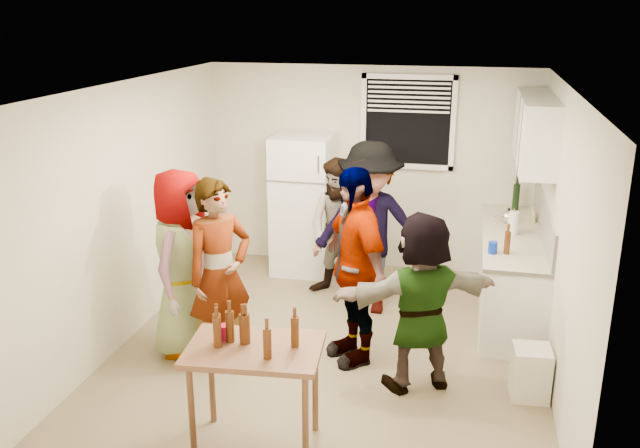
% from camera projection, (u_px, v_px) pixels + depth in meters
% --- Properties ---
extents(room, '(4.00, 4.50, 2.50)m').
position_uv_depth(room, '(332.00, 345.00, 6.62)').
color(room, beige).
rests_on(room, ground).
extents(window, '(1.12, 0.10, 1.06)m').
position_uv_depth(window, '(408.00, 122.00, 8.01)').
color(window, white).
rests_on(window, room).
extents(refrigerator, '(0.70, 0.70, 1.70)m').
position_uv_depth(refrigerator, '(303.00, 205.00, 8.26)').
color(refrigerator, white).
rests_on(refrigerator, ground).
extents(counter_lower, '(0.60, 2.20, 0.86)m').
position_uv_depth(counter_lower, '(510.00, 275.00, 7.20)').
color(counter_lower, white).
rests_on(counter_lower, ground).
extents(countertop, '(0.64, 2.22, 0.04)m').
position_uv_depth(countertop, '(514.00, 235.00, 7.06)').
color(countertop, beige).
rests_on(countertop, counter_lower).
extents(backsplash, '(0.03, 2.20, 0.36)m').
position_uv_depth(backsplash, '(544.00, 219.00, 6.94)').
color(backsplash, '#BCB6AD').
rests_on(backsplash, countertop).
extents(upper_cabinets, '(0.34, 1.60, 0.70)m').
position_uv_depth(upper_cabinets, '(535.00, 131.00, 6.89)').
color(upper_cabinets, white).
rests_on(upper_cabinets, room).
extents(kettle, '(0.22, 0.19, 0.18)m').
position_uv_depth(kettle, '(508.00, 223.00, 7.40)').
color(kettle, silver).
rests_on(kettle, countertop).
extents(paper_towel, '(0.11, 0.11, 0.24)m').
position_uv_depth(paper_towel, '(512.00, 234.00, 7.03)').
color(paper_towel, white).
rests_on(paper_towel, countertop).
extents(wine_bottle, '(0.08, 0.08, 0.31)m').
position_uv_depth(wine_bottle, '(515.00, 209.00, 7.89)').
color(wine_bottle, black).
rests_on(wine_bottle, countertop).
extents(beer_bottle_counter, '(0.06, 0.06, 0.22)m').
position_uv_depth(beer_bottle_counter, '(506.00, 254.00, 6.48)').
color(beer_bottle_counter, '#47230C').
rests_on(beer_bottle_counter, countertop).
extents(blue_cup, '(0.09, 0.09, 0.11)m').
position_uv_depth(blue_cup, '(492.00, 253.00, 6.49)').
color(blue_cup, '#0A28A4').
rests_on(blue_cup, countertop).
extents(picture_frame, '(0.02, 0.16, 0.14)m').
position_uv_depth(picture_frame, '(533.00, 215.00, 7.45)').
color(picture_frame, gold).
rests_on(picture_frame, countertop).
extents(trash_bin, '(0.33, 0.33, 0.45)m').
position_uv_depth(trash_bin, '(531.00, 370.00, 5.67)').
color(trash_bin, silver).
rests_on(trash_bin, ground).
extents(serving_table, '(1.02, 0.73, 0.82)m').
position_uv_depth(serving_table, '(257.00, 444.00, 5.12)').
color(serving_table, brown).
rests_on(serving_table, ground).
extents(beer_bottle_table, '(0.06, 0.06, 0.24)m').
position_uv_depth(beer_bottle_table, '(231.00, 341.00, 4.95)').
color(beer_bottle_table, '#47230C').
rests_on(beer_bottle_table, serving_table).
extents(red_cup, '(0.08, 0.08, 0.11)m').
position_uv_depth(red_cup, '(225.00, 339.00, 4.98)').
color(red_cup, maroon).
rests_on(red_cup, serving_table).
extents(guest_grey, '(1.81, 0.93, 0.57)m').
position_uv_depth(guest_grey, '(188.00, 349.00, 6.53)').
color(guest_grey, gray).
rests_on(guest_grey, ground).
extents(guest_stripe, '(1.78, 1.60, 0.42)m').
position_uv_depth(guest_stripe, '(224.00, 362.00, 6.30)').
color(guest_stripe, '#141933').
rests_on(guest_stripe, ground).
extents(guest_back_left, '(1.23, 1.76, 0.61)m').
position_uv_depth(guest_back_left, '(340.00, 297.00, 7.71)').
color(guest_back_left, brown).
rests_on(guest_back_left, ground).
extents(guest_back_right, '(1.22, 1.87, 0.69)m').
position_uv_depth(guest_back_right, '(368.00, 309.00, 7.40)').
color(guest_back_right, '#3D3E42').
rests_on(guest_back_right, ground).
extents(guest_black, '(2.13, 1.94, 0.45)m').
position_uv_depth(guest_black, '(353.00, 357.00, 6.39)').
color(guest_black, black).
rests_on(guest_black, ground).
extents(guest_orange, '(2.01, 2.06, 0.47)m').
position_uv_depth(guest_orange, '(417.00, 385.00, 5.92)').
color(guest_orange, '#EE7B5F').
rests_on(guest_orange, ground).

